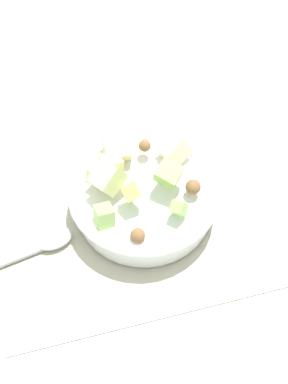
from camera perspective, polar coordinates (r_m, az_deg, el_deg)
name	(u,v)px	position (r m, az deg, el deg)	size (l,w,h in m)	color
ground_plane	(137,210)	(0.73, -0.91, -2.28)	(2.40, 2.40, 0.00)	silver
placemat	(137,209)	(0.73, -0.92, -2.15)	(0.45, 0.37, 0.01)	#BCB299
salad_bowl	(143,193)	(0.70, -0.10, -0.15)	(0.23, 0.23, 0.11)	white
serving_spoon	(33,248)	(0.70, -13.74, -6.80)	(0.19, 0.06, 0.01)	#B7B7BC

